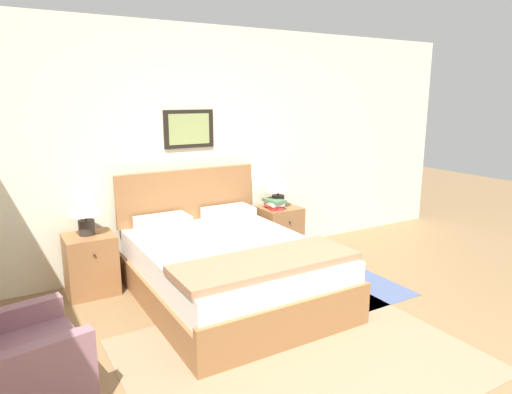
{
  "coord_description": "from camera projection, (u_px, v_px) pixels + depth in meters",
  "views": [
    {
      "loc": [
        -2.0,
        -1.68,
        1.87
      ],
      "look_at": [
        -0.05,
        1.61,
        1.01
      ],
      "focal_mm": 32.0,
      "sensor_mm": 36.0,
      "label": 1
    }
  ],
  "objects": [
    {
      "name": "book_thick_bottom",
      "position": [
        274.0,
        208.0,
        5.28
      ],
      "size": [
        0.18,
        0.24,
        0.03
      ],
      "rotation": [
        0.0,
        0.0,
        -0.2
      ],
      "color": "#B7332D",
      "rests_on": "nightstand_by_door"
    },
    {
      "name": "book_novel_upper",
      "position": [
        274.0,
        203.0,
        5.27
      ],
      "size": [
        0.18,
        0.25,
        0.04
      ],
      "rotation": [
        0.0,
        0.0,
        -0.12
      ],
      "color": "silver",
      "rests_on": "book_hardcover_middle"
    },
    {
      "name": "area_rug_bedside",
      "position": [
        342.0,
        281.0,
        4.68
      ],
      "size": [
        0.88,
        1.28,
        0.01
      ],
      "color": "#47567F",
      "rests_on": "ground_plane"
    },
    {
      "name": "table_lamp_by_door",
      "position": [
        278.0,
        184.0,
        5.33
      ],
      "size": [
        0.32,
        0.32,
        0.42
      ],
      "color": "#2D2823",
      "rests_on": "nightstand_by_door"
    },
    {
      "name": "armchair",
      "position": [
        15.0,
        366.0,
        2.71
      ],
      "size": [
        0.76,
        0.78,
        0.88
      ],
      "rotation": [
        0.0,
        0.0,
        -1.41
      ],
      "color": "#8E606B",
      "rests_on": "ground_plane"
    },
    {
      "name": "book_slim_near_top",
      "position": [
        274.0,
        200.0,
        5.27
      ],
      "size": [
        0.19,
        0.28,
        0.03
      ],
      "rotation": [
        0.0,
        0.0,
        0.1
      ],
      "color": "#4C7551",
      "rests_on": "book_novel_upper"
    },
    {
      "name": "book_hardcover_middle",
      "position": [
        274.0,
        206.0,
        5.28
      ],
      "size": [
        0.15,
        0.22,
        0.02
      ],
      "rotation": [
        0.0,
        0.0,
        0.02
      ],
      "color": "#B7332D",
      "rests_on": "book_thick_bottom"
    },
    {
      "name": "wall_back",
      "position": [
        197.0,
        148.0,
        5.01
      ],
      "size": [
        7.36,
        0.09,
        2.6
      ],
      "color": "beige",
      "rests_on": "ground_plane"
    },
    {
      "name": "nightstand_by_door",
      "position": [
        279.0,
        231.0,
        5.44
      ],
      "size": [
        0.45,
        0.44,
        0.58
      ],
      "color": "#936038",
      "rests_on": "ground_plane"
    },
    {
      "name": "nightstand_near_window",
      "position": [
        91.0,
        264.0,
        4.36
      ],
      "size": [
        0.45,
        0.44,
        0.58
      ],
      "color": "#936038",
      "rests_on": "ground_plane"
    },
    {
      "name": "area_rug_main",
      "position": [
        299.0,
        355.0,
        3.34
      ],
      "size": [
        2.42,
        1.93,
        0.01
      ],
      "color": "#897556",
      "rests_on": "ground_plane"
    },
    {
      "name": "bed",
      "position": [
        229.0,
        268.0,
        4.24
      ],
      "size": [
        1.55,
        2.02,
        1.09
      ],
      "color": "#936038",
      "rests_on": "ground_plane"
    },
    {
      "name": "table_lamp_near_window",
      "position": [
        85.0,
        206.0,
        4.26
      ],
      "size": [
        0.32,
        0.32,
        0.42
      ],
      "color": "#2D2823",
      "rests_on": "nightstand_near_window"
    }
  ]
}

